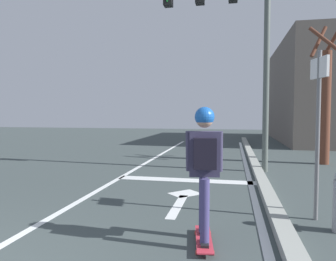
# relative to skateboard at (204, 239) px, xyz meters

# --- Properties ---
(lane_line_center) EXTENTS (0.12, 20.00, 0.01)m
(lane_line_center) POSITION_rel_skateboard_xyz_m (-2.38, 3.67, -0.06)
(lane_line_center) COLOR silver
(lane_line_center) RESTS_ON ground
(lane_line_curbside) EXTENTS (0.12, 20.00, 0.01)m
(lane_line_curbside) POSITION_rel_skateboard_xyz_m (0.74, 3.67, -0.06)
(lane_line_curbside) COLOR silver
(lane_line_curbside) RESTS_ON ground
(stop_bar) EXTENTS (3.27, 0.40, 0.01)m
(stop_bar) POSITION_rel_skateboard_xyz_m (-0.74, 3.56, -0.06)
(stop_bar) COLOR silver
(stop_bar) RESTS_ON ground
(lane_arrow_stem) EXTENTS (0.16, 1.40, 0.01)m
(lane_arrow_stem) POSITION_rel_skateboard_xyz_m (-0.58, 1.48, -0.06)
(lane_arrow_stem) COLOR silver
(lane_arrow_stem) RESTS_ON ground
(lane_arrow_head) EXTENTS (0.71, 0.71, 0.01)m
(lane_arrow_head) POSITION_rel_skateboard_xyz_m (-0.58, 2.33, -0.06)
(lane_arrow_head) COLOR silver
(lane_arrow_head) RESTS_ON ground
(curb_strip) EXTENTS (0.24, 24.00, 0.14)m
(curb_strip) POSITION_rel_skateboard_xyz_m (0.99, 3.67, 0.01)
(curb_strip) COLOR #939891
(curb_strip) RESTS_ON ground
(skateboard) EXTENTS (0.30, 0.87, 0.08)m
(skateboard) POSITION_rel_skateboard_xyz_m (0.00, 0.00, 0.00)
(skateboard) COLOR #B62C3B
(skateboard) RESTS_ON ground
(skater) EXTENTS (0.44, 0.61, 1.59)m
(skater) POSITION_rel_skateboard_xyz_m (0.00, -0.02, 1.01)
(skater) COLOR #403B70
(skater) RESTS_ON skateboard
(traffic_signal_mast) EXTENTS (3.66, 0.34, 5.75)m
(traffic_signal_mast) POSITION_rel_skateboard_xyz_m (0.21, 5.06, 4.00)
(traffic_signal_mast) COLOR #565F59
(traffic_signal_mast) RESTS_ON ground
(street_sign_post) EXTENTS (0.16, 0.43, 2.51)m
(street_sign_post) POSITION_rel_skateboard_xyz_m (1.56, 1.22, 1.56)
(street_sign_post) COLOR slate
(street_sign_post) RESTS_ON ground
(roadside_tree) EXTENTS (1.10, 1.11, 4.48)m
(roadside_tree) POSITION_rel_skateboard_xyz_m (3.14, 6.79, 1.93)
(roadside_tree) COLOR brown
(roadside_tree) RESTS_ON ground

